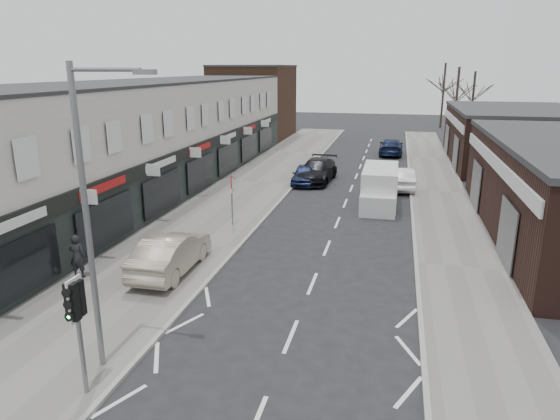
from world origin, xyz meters
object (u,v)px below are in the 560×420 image
Objects in this scene: parked_car_right_a at (401,178)px; parked_car_right_c at (391,147)px; street_lamp at (92,207)px; pedestrian at (77,256)px; parked_car_right_b at (386,168)px; traffic_light at (76,310)px; sedan_on_pavement at (171,253)px; parked_car_left_a at (305,175)px; warning_sign at (232,186)px; parked_car_left_b at (317,171)px; white_van at (380,187)px.

parked_car_right_c reaches higher than parked_car_right_a.
street_lamp reaches higher than pedestrian.
parked_car_right_b is (-1.06, 3.26, 0.02)m from parked_car_right_a.
traffic_light is 2.52m from street_lamp.
parked_car_left_a is (2.27, 16.92, -0.22)m from sedan_on_pavement.
street_lamp is at bearing -95.48° from parked_car_left_a.
warning_sign is 0.61× the size of parked_car_right_b.
sedan_on_pavement is 1.19× the size of parked_car_left_a.
street_lamp reaches higher than parked_car_left_a.
parked_car_left_b is (2.50, 11.55, -1.40)m from warning_sign.
traffic_light is 24.65m from parked_car_left_a.
parked_car_left_a is at bearing 33.20° from parked_car_right_b.
parked_car_left_a is (1.17, 23.35, -3.94)m from street_lamp.
pedestrian is at bearing -104.09° from parked_car_left_b.
parked_car_right_c is (0.35, 18.29, -0.30)m from white_van.
parked_car_left_b is 6.00m from parked_car_right_a.
sedan_on_pavement reaches higher than parked_car_left_b.
parked_car_right_b is (5.55, 3.29, 0.08)m from parked_car_left_a.
street_lamp is 23.71m from parked_car_left_a.
traffic_light is at bearing -90.10° from parked_car_left_b.
parked_car_left_b is at bearing 27.82° from parked_car_right_b.
parked_car_right_a is at bearing 73.61° from white_van.
sedan_on_pavement is at bearing 76.10° from parked_car_right_c.
parked_car_left_a is 6.62m from parked_car_right_a.
white_van is 1.10× the size of parked_car_right_c.
parked_car_right_a is at bearing -5.50° from parked_car_left_b.
street_lamp is 20.41m from white_van.
parked_car_left_b reaches higher than parked_car_right_b.
parked_car_right_c is (6.75, 38.52, -1.66)m from traffic_light.
street_lamp is at bearing 95.88° from traffic_light.
traffic_light is at bearing 80.65° from parked_car_right_c.
parked_car_left_b reaches higher than parked_car_right_c.
sedan_on_pavement is 19.14m from parked_car_right_a.
traffic_light is at bearing -86.90° from warning_sign.
parked_car_right_b reaches higher than parked_car_right_a.
parked_car_right_a is (5.92, -0.97, -0.07)m from parked_car_left_b.
street_lamp is at bearing 98.99° from sedan_on_pavement.
white_van is at bearing -41.60° from parked_car_left_a.
sedan_on_pavement is 0.91× the size of parked_car_right_c.
sedan_on_pavement is at bearing -121.48° from white_van.
traffic_light is 25.81m from parked_car_right_a.
traffic_light is 0.59× the size of parked_car_right_c.
white_van is 17.68m from pedestrian.
street_lamp is 2.01× the size of parked_car_left_a.
parked_car_right_a is (8.89, 16.95, -0.17)m from sedan_on_pavement.
sedan_on_pavement is at bearing -95.61° from parked_car_left_b.
pedestrian reaches higher than sedan_on_pavement.
white_van is at bearing 72.44° from traffic_light.
traffic_light reaches higher than pedestrian.
parked_car_right_b is at bearing 62.00° from warning_sign.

